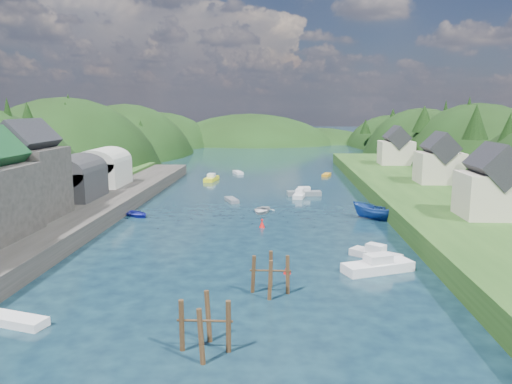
# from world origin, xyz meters

# --- Properties ---
(ground) EXTENTS (600.00, 600.00, 0.00)m
(ground) POSITION_xyz_m (0.00, 50.00, 0.00)
(ground) COLOR black
(ground) RESTS_ON ground
(hillside_left) EXTENTS (44.00, 245.56, 52.00)m
(hillside_left) POSITION_xyz_m (-45.00, 75.00, -8.03)
(hillside_left) COLOR black
(hillside_left) RESTS_ON ground
(hillside_right) EXTENTS (36.00, 245.56, 48.00)m
(hillside_right) POSITION_xyz_m (45.00, 75.00, -7.41)
(hillside_right) COLOR black
(hillside_right) RESTS_ON ground
(far_hills) EXTENTS (103.00, 68.00, 44.00)m
(far_hills) POSITION_xyz_m (1.22, 174.01, -10.80)
(far_hills) COLOR black
(far_hills) RESTS_ON ground
(hill_trees) EXTENTS (90.92, 148.36, 12.26)m
(hill_trees) POSITION_xyz_m (0.64, 65.02, 11.08)
(hill_trees) COLOR black
(hill_trees) RESTS_ON ground
(quay_left) EXTENTS (12.00, 110.00, 2.00)m
(quay_left) POSITION_xyz_m (-24.00, 20.00, 1.00)
(quay_left) COLOR #2D2B28
(quay_left) RESTS_ON ground
(boat_sheds) EXTENTS (7.00, 21.00, 7.50)m
(boat_sheds) POSITION_xyz_m (-26.00, 39.00, 5.27)
(boat_sheds) COLOR #2D2D30
(boat_sheds) RESTS_ON quay_left
(terrace_right) EXTENTS (16.00, 120.00, 2.40)m
(terrace_right) POSITION_xyz_m (25.00, 40.00, 1.20)
(terrace_right) COLOR #234719
(terrace_right) RESTS_ON ground
(right_bank_cottages) EXTENTS (9.00, 59.24, 8.41)m
(right_bank_cottages) POSITION_xyz_m (28.00, 48.33, 5.84)
(right_bank_cottages) COLOR beige
(right_bank_cottages) RESTS_ON terrace_right
(piling_cluster_near) EXTENTS (3.41, 3.16, 3.93)m
(piling_cluster_near) POSITION_xyz_m (-1.28, -6.51, 1.40)
(piling_cluster_near) COLOR #382314
(piling_cluster_near) RESTS_ON ground
(piling_cluster_far) EXTENTS (3.30, 3.07, 3.71)m
(piling_cluster_far) POSITION_xyz_m (2.44, 3.42, 1.29)
(piling_cluster_far) COLOR #382314
(piling_cluster_far) RESTS_ON ground
(channel_buoy_near) EXTENTS (0.70, 0.70, 1.10)m
(channel_buoy_near) POSITION_xyz_m (3.83, 8.21, 0.48)
(channel_buoy_near) COLOR red
(channel_buoy_near) RESTS_ON ground
(channel_buoy_far) EXTENTS (0.70, 0.70, 1.10)m
(channel_buoy_far) POSITION_xyz_m (0.88, 25.41, 0.48)
(channel_buoy_far) COLOR red
(channel_buoy_far) RESTS_ON ground
(moored_boats) EXTENTS (37.74, 96.74, 2.33)m
(moored_boats) POSITION_xyz_m (1.37, 22.06, 0.64)
(moored_boats) COLOR navy
(moored_boats) RESTS_ON ground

